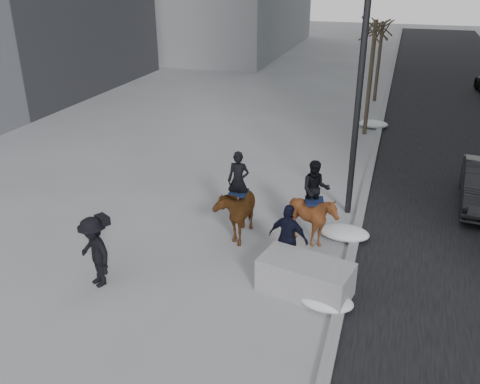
% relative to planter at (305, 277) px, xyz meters
% --- Properties ---
extents(ground, '(120.00, 120.00, 0.00)m').
position_rel_planter_xyz_m(ground, '(-2.14, 0.60, -0.42)').
color(ground, gray).
rests_on(ground, ground).
extents(curb, '(0.25, 90.00, 0.12)m').
position_rel_planter_xyz_m(curb, '(0.86, 10.60, -0.36)').
color(curb, gray).
rests_on(curb, ground).
extents(planter, '(2.25, 1.46, 0.83)m').
position_rel_planter_xyz_m(planter, '(0.00, 0.00, 0.00)').
color(planter, '#99999C').
rests_on(planter, ground).
extents(tree_near, '(1.20, 1.20, 5.42)m').
position_rel_planter_xyz_m(tree_near, '(0.26, 12.72, 2.30)').
color(tree_near, '#332A1E').
rests_on(tree_near, ground).
extents(tree_far, '(1.20, 1.20, 4.69)m').
position_rel_planter_xyz_m(tree_far, '(0.26, 18.98, 1.93)').
color(tree_far, '#362A20').
rests_on(tree_far, ground).
extents(mounted_left, '(0.94, 1.90, 2.40)m').
position_rel_planter_xyz_m(mounted_left, '(-2.35, 2.18, 0.48)').
color(mounted_left, '#451E0D').
rests_on(mounted_left, ground).
extents(mounted_right, '(1.52, 1.63, 2.33)m').
position_rel_planter_xyz_m(mounted_right, '(-0.27, 2.35, 0.52)').
color(mounted_right, '#512810').
rests_on(mounted_right, ground).
extents(feeder, '(1.10, 0.97, 1.75)m').
position_rel_planter_xyz_m(feeder, '(-0.61, 0.87, 0.46)').
color(feeder, black).
rests_on(feeder, ground).
extents(camera_crew, '(1.31, 1.13, 1.75)m').
position_rel_planter_xyz_m(camera_crew, '(-4.74, -1.13, 0.47)').
color(camera_crew, black).
rests_on(camera_crew, ground).
extents(lamppost, '(0.25, 0.80, 9.09)m').
position_rel_planter_xyz_m(lamppost, '(0.46, 4.53, 4.58)').
color(lamppost, black).
rests_on(lamppost, ground).
extents(snow_piles, '(1.37, 14.99, 0.35)m').
position_rel_planter_xyz_m(snow_piles, '(0.56, 6.01, -0.25)').
color(snow_piles, silver).
rests_on(snow_piles, ground).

